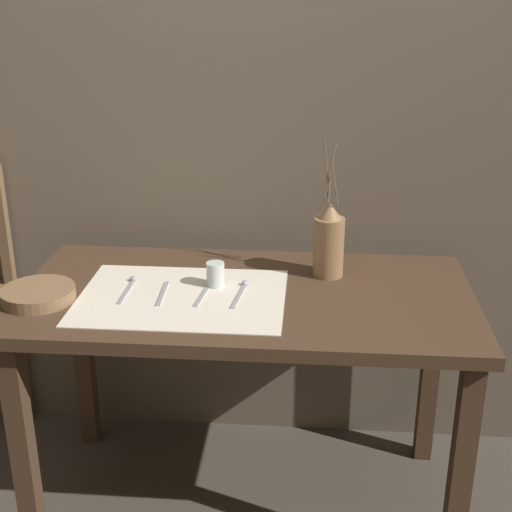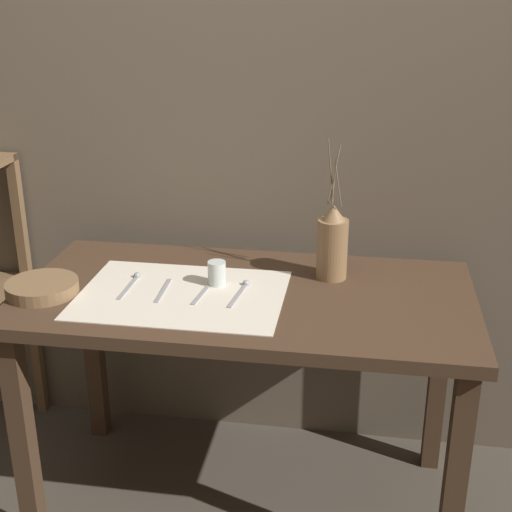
# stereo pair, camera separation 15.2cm
# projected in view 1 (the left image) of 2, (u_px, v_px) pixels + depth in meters

# --- Properties ---
(ground_plane) EXTENTS (12.00, 12.00, 0.00)m
(ground_plane) POSITION_uv_depth(u_px,v_px,m) (247.00, 498.00, 2.48)
(ground_plane) COLOR #473F35
(stone_wall_back) EXTENTS (7.00, 0.06, 2.40)m
(stone_wall_back) POSITION_uv_depth(u_px,v_px,m) (258.00, 129.00, 2.47)
(stone_wall_back) COLOR brown
(stone_wall_back) RESTS_ON ground_plane
(wooden_table) EXTENTS (1.40, 0.71, 0.79)m
(wooden_table) POSITION_uv_depth(u_px,v_px,m) (246.00, 322.00, 2.23)
(wooden_table) COLOR #422D1E
(wooden_table) RESTS_ON ground_plane
(linen_cloth) EXTENTS (0.62, 0.45, 0.00)m
(linen_cloth) POSITION_uv_depth(u_px,v_px,m) (182.00, 297.00, 2.15)
(linen_cloth) COLOR beige
(linen_cloth) RESTS_ON wooden_table
(pitcher_with_flowers) EXTENTS (0.10, 0.10, 0.45)m
(pitcher_with_flowers) POSITION_uv_depth(u_px,v_px,m) (329.00, 242.00, 2.27)
(pitcher_with_flowers) COLOR olive
(pitcher_with_flowers) RESTS_ON wooden_table
(wooden_bowl) EXTENTS (0.22, 0.22, 0.04)m
(wooden_bowl) POSITION_uv_depth(u_px,v_px,m) (38.00, 294.00, 2.13)
(wooden_bowl) COLOR brown
(wooden_bowl) RESTS_ON wooden_table
(glass_tumbler_near) EXTENTS (0.06, 0.06, 0.08)m
(glass_tumbler_near) POSITION_uv_depth(u_px,v_px,m) (215.00, 274.00, 2.21)
(glass_tumbler_near) COLOR silver
(glass_tumbler_near) RESTS_ON wooden_table
(spoon_outer) EXTENTS (0.02, 0.19, 0.02)m
(spoon_outer) POSITION_uv_depth(u_px,v_px,m) (131.00, 284.00, 2.23)
(spoon_outer) COLOR #939399
(spoon_outer) RESTS_ON wooden_table
(knife_center) EXTENTS (0.02, 0.18, 0.00)m
(knife_center) POSITION_uv_depth(u_px,v_px,m) (163.00, 293.00, 2.17)
(knife_center) COLOR #939399
(knife_center) RESTS_ON wooden_table
(fork_inner) EXTENTS (0.03, 0.18, 0.00)m
(fork_inner) POSITION_uv_depth(u_px,v_px,m) (203.00, 294.00, 2.16)
(fork_inner) COLOR #939399
(fork_inner) RESTS_ON wooden_table
(spoon_inner) EXTENTS (0.04, 0.19, 0.02)m
(spoon_inner) POSITION_uv_depth(u_px,v_px,m) (243.00, 288.00, 2.20)
(spoon_inner) COLOR #939399
(spoon_inner) RESTS_ON wooden_table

